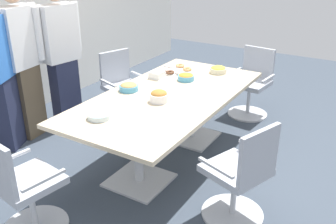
% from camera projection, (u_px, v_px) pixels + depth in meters
% --- Properties ---
extents(ground_plane, '(10.00, 10.00, 0.01)m').
position_uv_depth(ground_plane, '(168.00, 157.00, 4.23)').
color(ground_plane, '#3D4754').
extents(back_wall, '(8.00, 0.10, 2.80)m').
position_uv_depth(back_wall, '(6.00, 11.00, 4.80)').
color(back_wall, white).
rests_on(back_wall, ground).
extents(conference_table, '(2.40, 1.20, 0.75)m').
position_uv_depth(conference_table, '(168.00, 105.00, 3.97)').
color(conference_table, '#CCB793').
rests_on(conference_table, ground).
extents(office_chair_0, '(0.62, 0.62, 0.91)m').
position_uv_depth(office_chair_0, '(23.00, 190.00, 2.97)').
color(office_chair_0, silver).
rests_on(office_chair_0, ground).
extents(office_chair_1, '(0.69, 0.69, 0.91)m').
position_uv_depth(office_chair_1, '(240.00, 178.00, 3.13)').
color(office_chair_1, silver).
rests_on(office_chair_1, ground).
extents(office_chair_2, '(0.60, 0.60, 0.91)m').
position_uv_depth(office_chair_2, '(252.00, 86.00, 5.15)').
color(office_chair_2, silver).
rests_on(office_chair_2, ground).
extents(office_chair_3, '(0.68, 0.68, 0.91)m').
position_uv_depth(office_chair_3, '(123.00, 91.00, 5.00)').
color(office_chair_3, silver).
rests_on(office_chair_3, ground).
extents(person_standing_1, '(0.62, 0.27, 1.83)m').
position_uv_depth(person_standing_1, '(22.00, 59.00, 4.36)').
color(person_standing_1, brown).
rests_on(person_standing_1, ground).
extents(person_standing_2, '(0.61, 0.29, 1.80)m').
position_uv_depth(person_standing_2, '(61.00, 54.00, 4.64)').
color(person_standing_2, '#232842').
rests_on(person_standing_2, ground).
extents(snack_bowl_chips_orange, '(0.19, 0.19, 0.08)m').
position_uv_depth(snack_bowl_chips_orange, '(186.00, 77.00, 4.31)').
color(snack_bowl_chips_orange, '#4C9EC6').
rests_on(snack_bowl_chips_orange, conference_table).
extents(snack_bowl_chips_yellow, '(0.20, 0.20, 0.08)m').
position_uv_depth(snack_bowl_chips_yellow, '(218.00, 69.00, 4.56)').
color(snack_bowl_chips_yellow, beige).
rests_on(snack_bowl_chips_yellow, conference_table).
extents(snack_bowl_cookies, '(0.20, 0.20, 0.09)m').
position_uv_depth(snack_bowl_cookies, '(129.00, 87.00, 4.01)').
color(snack_bowl_cookies, '#4C9EC6').
rests_on(snack_bowl_cookies, conference_table).
extents(snack_bowl_pretzels, '(0.19, 0.19, 0.12)m').
position_uv_depth(snack_bowl_pretzels, '(159.00, 96.00, 3.72)').
color(snack_bowl_pretzels, white).
rests_on(snack_bowl_pretzels, conference_table).
extents(donut_platter, '(0.40, 0.39, 0.04)m').
position_uv_depth(donut_platter, '(175.00, 70.00, 4.63)').
color(donut_platter, white).
rests_on(donut_platter, conference_table).
extents(plate_stack, '(0.21, 0.21, 0.05)m').
position_uv_depth(plate_stack, '(99.00, 116.00, 3.37)').
color(plate_stack, white).
rests_on(plate_stack, conference_table).
extents(napkin_pile, '(0.14, 0.14, 0.08)m').
position_uv_depth(napkin_pile, '(157.00, 75.00, 4.38)').
color(napkin_pile, white).
rests_on(napkin_pile, conference_table).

